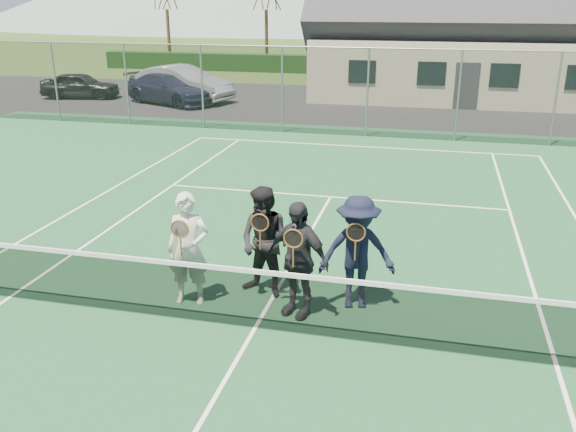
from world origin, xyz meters
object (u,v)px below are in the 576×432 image
clubhouse (481,11)px  tennis_net (255,296)px  player_a (188,249)px  car_a (80,85)px  player_d (357,252)px  car_c (171,89)px  player_b (265,242)px  player_c (297,259)px  car_b (181,84)px

clubhouse → tennis_net: bearing=-99.5°
clubhouse → player_a: (-5.22, -23.44, -3.07)m
car_a → player_d: player_d is taller
car_c → player_b: 19.68m
player_c → clubhouse: bearing=81.5°
car_b → tennis_net: bearing=-139.7°
tennis_net → player_a: size_ratio=6.49×
player_a → player_b: (1.07, 0.55, -0.00)m
car_a → tennis_net: 23.80m
player_a → tennis_net: bearing=-24.6°
clubhouse → player_b: size_ratio=8.67×
car_c → player_d: bearing=-123.5°
car_a → clubhouse: (18.39, 5.04, 3.37)m
tennis_net → clubhouse: 24.57m
car_c → player_a: 19.69m
car_c → clubhouse: 14.96m
car_b → car_c: 0.83m
car_b → player_a: player_a is taller
car_b → player_d: size_ratio=2.75×
car_b → clubhouse: bearing=-55.7°
car_c → player_a: player_a is taller
player_a → player_b: same height
car_a → car_b: car_b is taller
tennis_net → player_b: size_ratio=6.49×
player_c → car_b: bearing=117.7°
clubhouse → player_b: bearing=-100.3°
car_a → player_c: 23.64m
tennis_net → player_c: bearing=50.4°
car_a → tennis_net: car_a is taller
tennis_net → player_c: 0.86m
car_b → player_c: (9.77, -18.63, 0.11)m
car_c → player_c: (9.98, -17.84, 0.25)m
car_a → player_c: bearing=-152.2°
tennis_net → player_b: (-0.15, 1.11, 0.38)m
car_a → clubhouse: 19.37m
car_b → car_a: bearing=107.5°
player_b → player_a: bearing=-153.0°
car_c → clubhouse: bearing=-42.9°
player_d → car_a: bearing=131.3°
car_a → player_b: bearing=-152.7°
car_a → player_a: bearing=-155.7°
clubhouse → car_c: bearing=-157.6°
car_c → player_a: bearing=-130.5°
tennis_net → player_d: bearing=38.3°
player_c → car_a: bearing=129.0°
car_b → player_b: (9.13, -18.12, 0.11)m
player_d → player_c: bearing=-151.5°
car_c → tennis_net: car_c is taller
car_c → tennis_net: 20.73m
car_c → player_d: player_d is taller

